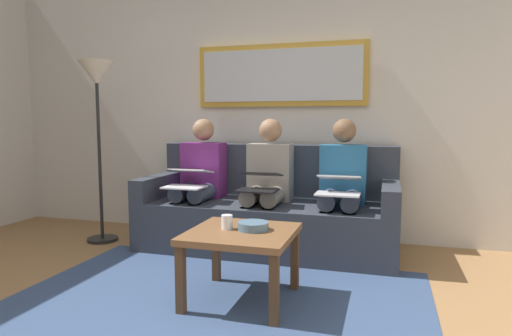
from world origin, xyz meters
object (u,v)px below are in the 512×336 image
(couch, at_px, (269,212))
(laptop_black, at_px, (260,181))
(coffee_table, at_px, (242,241))
(person_middle, at_px, (267,180))
(laptop_white, at_px, (188,178))
(bowl, at_px, (253,226))
(cup, at_px, (227,222))
(standing_lamp, at_px, (97,93))
(person_right, at_px, (200,177))
(person_left, at_px, (342,183))
(framed_mirror, at_px, (280,75))
(laptop_silver, at_px, (339,185))

(couch, relative_size, laptop_black, 6.12)
(couch, xyz_separation_m, coffee_table, (-0.14, 1.22, 0.07))
(coffee_table, xyz_separation_m, person_middle, (0.14, -1.15, 0.23))
(laptop_black, xyz_separation_m, laptop_white, (0.64, -0.00, 0.00))
(bowl, bearing_deg, cup, 9.56)
(laptop_white, bearing_deg, standing_lamp, -2.63)
(coffee_table, height_order, cup, cup)
(cup, bearing_deg, laptop_black, -87.08)
(couch, height_order, laptop_white, couch)
(couch, distance_m, laptop_black, 0.45)
(laptop_white, bearing_deg, person_right, -90.00)
(laptop_black, relative_size, standing_lamp, 0.22)
(bowl, height_order, person_right, person_right)
(couch, bearing_deg, laptop_white, 25.80)
(person_right, bearing_deg, coffee_table, 124.32)
(person_left, bearing_deg, framed_mirror, -35.53)
(standing_lamp, bearing_deg, laptop_black, 178.32)
(couch, xyz_separation_m, standing_lamp, (1.55, 0.27, 1.06))
(laptop_black, bearing_deg, cup, 92.92)
(laptop_silver, bearing_deg, standing_lamp, -1.23)
(laptop_silver, bearing_deg, framed_mirror, -47.68)
(couch, bearing_deg, laptop_black, 90.00)
(person_middle, bearing_deg, laptop_silver, 158.98)
(couch, xyz_separation_m, bowl, (-0.21, 1.18, 0.16))
(standing_lamp, bearing_deg, bowl, 152.55)
(bowl, xyz_separation_m, person_left, (-0.43, -1.11, 0.14))
(person_right, relative_size, laptop_white, 3.01)
(couch, xyz_separation_m, person_right, (0.64, 0.07, 0.30))
(laptop_black, distance_m, standing_lamp, 1.72)
(coffee_table, bearing_deg, standing_lamp, -29.28)
(cup, bearing_deg, person_middle, -87.70)
(person_left, xyz_separation_m, person_right, (1.28, 0.00, 0.00))
(couch, distance_m, laptop_white, 0.78)
(framed_mirror, bearing_deg, bowl, 97.55)
(coffee_table, height_order, laptop_black, laptop_black)
(standing_lamp, bearing_deg, couch, -170.20)
(laptop_silver, relative_size, standing_lamp, 0.21)
(person_right, bearing_deg, person_left, 180.00)
(coffee_table, relative_size, person_left, 0.56)
(laptop_black, distance_m, person_right, 0.69)
(cup, xyz_separation_m, laptop_silver, (-0.59, -0.89, 0.14))
(coffee_table, xyz_separation_m, cup, (0.10, -0.01, 0.11))
(bowl, bearing_deg, person_left, -111.23)
(bowl, bearing_deg, laptop_black, -76.53)
(person_left, xyz_separation_m, person_middle, (0.64, 0.00, 0.00))
(person_middle, bearing_deg, coffee_table, 97.16)
(person_right, height_order, laptop_white, person_right)
(couch, height_order, framed_mirror, framed_mirror)
(bowl, distance_m, person_right, 1.41)
(couch, bearing_deg, person_right, 6.13)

